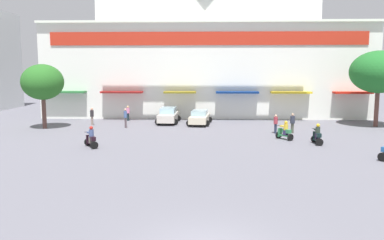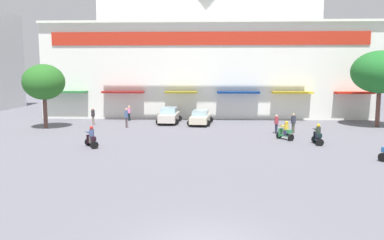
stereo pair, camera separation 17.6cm
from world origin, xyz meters
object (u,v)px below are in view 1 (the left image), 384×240
parked_car_1 (200,117)px  pedestrian_0 (128,112)px  pedestrian_4 (125,116)px  plaza_tree_0 (43,82)px  pedestrian_1 (92,115)px  scooter_rider_1 (317,136)px  parked_car_0 (168,115)px  pedestrian_3 (293,122)px  pedestrian_2 (276,123)px  scooter_rider_0 (285,132)px  scooter_rider_2 (91,139)px  plaza_tree_1 (379,72)px

parked_car_1 → pedestrian_0: (-7.45, 2.47, 0.17)m
parked_car_1 → pedestrian_4: (-6.69, -2.37, 0.34)m
parked_car_1 → pedestrian_4: size_ratio=2.51×
plaza_tree_0 → pedestrian_1: bearing=32.7°
pedestrian_1 → parked_car_1: bearing=4.1°
scooter_rider_1 → pedestrian_4: (-15.22, 7.20, 0.42)m
parked_car_0 → pedestrian_3: pedestrian_3 is taller
plaza_tree_0 → pedestrian_1: 5.37m
pedestrian_0 → parked_car_1: bearing=-18.3°
parked_car_1 → pedestrian_2: 8.11m
scooter_rider_0 → scooter_rider_1: bearing=-42.2°
scooter_rider_2 → pedestrian_2: 14.98m
plaza_tree_0 → pedestrian_0: bearing=40.7°
scooter_rider_2 → pedestrian_4: 8.93m
parked_car_0 → pedestrian_0: (-4.35, 1.66, 0.10)m
scooter_rider_1 → pedestrian_3: (-0.71, 4.81, 0.31)m
plaza_tree_0 → parked_car_1: size_ratio=1.28×
plaza_tree_1 → parked_car_1: size_ratio=1.56×
scooter_rider_0 → pedestrian_3: pedestrian_3 is taller
parked_car_0 → pedestrian_1: 7.32m
parked_car_0 → pedestrian_2: bearing=-31.3°
plaza_tree_0 → parked_car_0: 11.93m
scooter_rider_1 → pedestrian_3: bearing=98.3°
scooter_rider_2 → pedestrian_1: bearing=106.2°
pedestrian_3 → scooter_rider_1: bearing=-81.7°
plaza_tree_0 → scooter_rider_2: bearing=-50.9°
pedestrian_4 → scooter_rider_0: bearing=-22.3°
scooter_rider_0 → scooter_rider_2: (-13.78, -3.47, 0.00)m
plaza_tree_1 → scooter_rider_1: size_ratio=4.65×
parked_car_0 → pedestrian_4: size_ratio=2.48×
pedestrian_1 → scooter_rider_1: bearing=-25.2°
pedestrian_0 → pedestrian_3: bearing=-25.3°
parked_car_1 → pedestrian_1: pedestrian_1 is taller
scooter_rider_1 → scooter_rider_2: scooter_rider_1 is taller
scooter_rider_2 → pedestrian_0: bearing=91.1°
plaza_tree_1 → scooter_rider_1: bearing=-131.6°
parked_car_1 → pedestrian_2: pedestrian_2 is taller
plaza_tree_0 → parked_car_0: size_ratio=1.30×
parked_car_1 → pedestrian_4: 7.10m
scooter_rider_1 → pedestrian_0: bearing=143.0°
pedestrian_2 → plaza_tree_1: bearing=23.1°
plaza_tree_0 → scooter_rider_1: plaza_tree_0 is taller
scooter_rider_0 → pedestrian_3: (1.23, 3.05, 0.33)m
parked_car_1 → plaza_tree_0: bearing=-167.6°
scooter_rider_0 → pedestrian_2: bearing=93.9°
plaza_tree_1 → pedestrian_0: size_ratio=4.52×
pedestrian_0 → pedestrian_4: size_ratio=0.87×
scooter_rider_1 → pedestrian_1: pedestrian_1 is taller
pedestrian_1 → pedestrian_2: size_ratio=1.05×
pedestrian_0 → scooter_rider_0: bearing=-36.2°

